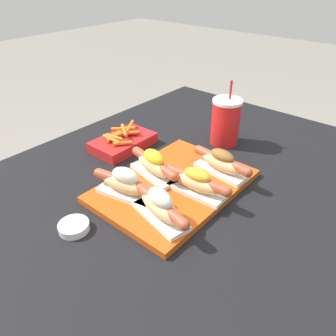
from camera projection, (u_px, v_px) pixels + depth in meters
patio_table at (164, 285)px, 1.08m from camera, size 1.50×1.02×0.73m
serving_tray at (174, 185)px, 0.90m from camera, size 0.42×0.30×0.02m
hot_dog_0 at (160, 206)px, 0.76m from camera, size 0.09×0.20×0.08m
hot_dog_1 at (197, 182)px, 0.84m from camera, size 0.07×0.20×0.07m
hot_dog_2 at (222, 162)px, 0.92m from camera, size 0.07×0.20×0.07m
hot_dog_3 at (126, 184)px, 0.83m from camera, size 0.09×0.20×0.08m
hot_dog_4 at (154, 165)px, 0.91m from camera, size 0.09×0.20×0.08m
sauce_bowl at (74, 226)px, 0.76m from camera, size 0.07×0.07×0.02m
drink_cup at (226, 122)px, 1.09m from camera, size 0.10×0.10×0.22m
fries_basket at (123, 142)px, 1.09m from camera, size 0.21×0.13×0.06m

